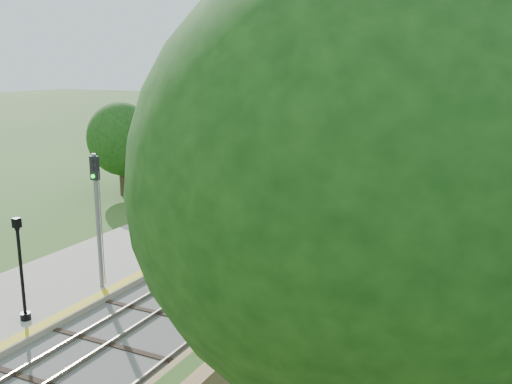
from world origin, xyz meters
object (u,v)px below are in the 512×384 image
at_px(station_building, 205,130).
at_px(signal_gantry, 432,109).
at_px(train, 418,125).
at_px(lamppost_mid, 22,275).
at_px(lamppost_far, 178,201).
at_px(signal_platform, 97,207).
at_px(signal_farside, 407,160).

height_order(station_building, signal_gantry, station_building).
xyz_separation_m(train, lamppost_mid, (-3.29, -61.63, -0.14)).
distance_m(signal_gantry, train, 6.43).
relative_size(station_building, signal_gantry, 1.02).
height_order(lamppost_far, signal_platform, signal_platform).
xyz_separation_m(signal_gantry, train, (-2.47, 5.41, -2.46)).
relative_size(station_building, train, 0.08).
height_order(station_building, signal_farside, station_building).
height_order(lamppost_mid, lamppost_far, lamppost_far).
bearing_deg(signal_platform, signal_farside, 66.30).
bearing_deg(train, signal_platform, -92.88).
bearing_deg(lamppost_far, lamppost_mid, -86.77).
height_order(signal_gantry, lamppost_mid, signal_gantry).
xyz_separation_m(station_building, signal_platform, (11.10, -27.27, 0.01)).
relative_size(signal_gantry, lamppost_mid, 2.03).
distance_m(lamppost_mid, signal_platform, 4.40).
distance_m(station_building, signal_farside, 21.23).
bearing_deg(lamppost_mid, signal_gantry, 84.14).
xyz_separation_m(station_building, lamppost_far, (10.04, -19.45, -1.54)).
distance_m(lamppost_mid, lamppost_far, 11.80).
height_order(train, lamppost_far, lamppost_far).
height_order(station_building, lamppost_mid, station_building).
relative_size(train, signal_platform, 17.22).
xyz_separation_m(signal_gantry, lamppost_far, (-6.43, -44.45, -2.27)).
distance_m(station_building, lamppost_mid, 33.07).
xyz_separation_m(station_building, lamppost_mid, (10.70, -31.23, -1.86)).
relative_size(signal_gantry, signal_platform, 1.39).
relative_size(lamppost_far, signal_farside, 0.82).
bearing_deg(station_building, train, 65.28).
height_order(signal_gantry, signal_platform, signal_platform).
xyz_separation_m(lamppost_mid, signal_platform, (0.39, 3.96, 1.88)).
height_order(signal_gantry, train, signal_gantry).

